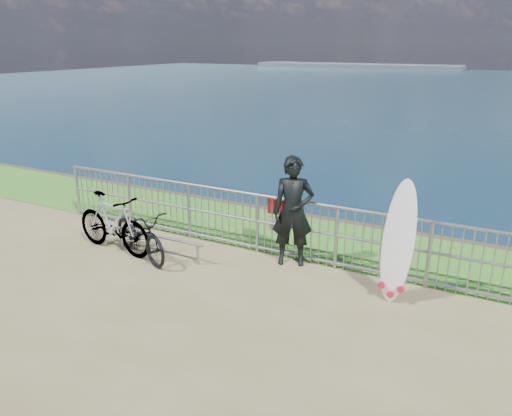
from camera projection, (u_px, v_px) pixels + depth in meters
The scene contains 8 objects.
grass_strip at pixel (305, 236), 9.90m from camera, with size 120.00×120.00×0.00m, color #317821.
seascape at pixel (355, 68), 151.94m from camera, with size 260.00×260.00×5.00m.
railing at pixel (283, 227), 8.79m from camera, with size 10.06×0.10×1.13m.
surfer at pixel (293, 212), 8.44m from camera, with size 0.69×0.46×1.90m, color black.
surfboard at pixel (398, 246), 7.30m from camera, with size 0.53×0.48×1.84m.
bicycle_near at pixel (140, 233), 8.85m from camera, with size 0.60×1.73×0.91m, color black.
bicycle_far at pixel (113, 223), 9.07m from camera, with size 0.52×1.83×1.10m, color black.
bike_rack at pixel (158, 239), 8.94m from camera, with size 1.91×0.05×0.40m.
Camera 1 is at (3.45, -5.89, 3.68)m, focal length 35.00 mm.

